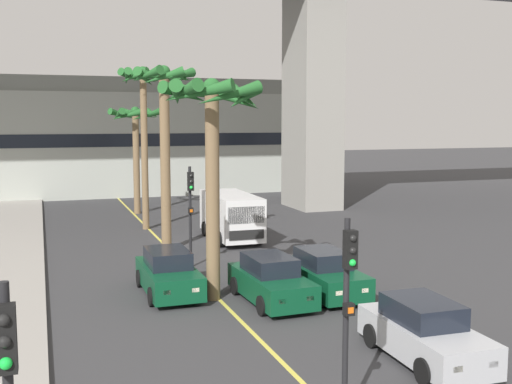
{
  "coord_description": "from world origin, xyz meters",
  "views": [
    {
      "loc": [
        -5.6,
        -2.31,
        6.12
      ],
      "look_at": [
        0.0,
        14.0,
        4.12
      ],
      "focal_mm": 44.2,
      "sensor_mm": 36.0,
      "label": 1
    }
  ],
  "objects_px": {
    "palm_tree_farthest_median": "(135,129)",
    "car_queue_third": "(271,281)",
    "traffic_light_median_near": "(348,293)",
    "palm_tree_mid_median": "(144,99)",
    "car_queue_fourth": "(324,274)",
    "car_queue_front": "(168,274)",
    "traffic_light_median_far": "(190,203)",
    "car_queue_second": "(424,333)",
    "delivery_van": "(231,215)",
    "palm_tree_far_median": "(165,111)",
    "palm_tree_near_median": "(212,123)"
  },
  "relations": [
    {
      "from": "car_queue_second",
      "to": "palm_tree_mid_median",
      "type": "distance_m",
      "value": 22.91
    },
    {
      "from": "delivery_van",
      "to": "palm_tree_near_median",
      "type": "xyz_separation_m",
      "value": [
        -3.63,
        -9.95,
        4.7
      ]
    },
    {
      "from": "car_queue_front",
      "to": "car_queue_fourth",
      "type": "height_order",
      "value": "same"
    },
    {
      "from": "car_queue_fourth",
      "to": "palm_tree_mid_median",
      "type": "bearing_deg",
      "value": 103.83
    },
    {
      "from": "delivery_van",
      "to": "palm_tree_mid_median",
      "type": "distance_m",
      "value": 8.36
    },
    {
      "from": "palm_tree_mid_median",
      "to": "palm_tree_far_median",
      "type": "xyz_separation_m",
      "value": [
        -0.01,
        -6.03,
        -0.73
      ]
    },
    {
      "from": "delivery_van",
      "to": "traffic_light_median_near",
      "type": "relative_size",
      "value": 1.25
    },
    {
      "from": "traffic_light_median_near",
      "to": "palm_tree_mid_median",
      "type": "distance_m",
      "value": 24.48
    },
    {
      "from": "palm_tree_farthest_median",
      "to": "car_queue_front",
      "type": "bearing_deg",
      "value": -95.06
    },
    {
      "from": "car_queue_second",
      "to": "delivery_van",
      "type": "bearing_deg",
      "value": 90.09
    },
    {
      "from": "car_queue_fourth",
      "to": "traffic_light_median_far",
      "type": "bearing_deg",
      "value": 122.93
    },
    {
      "from": "palm_tree_mid_median",
      "to": "palm_tree_far_median",
      "type": "bearing_deg",
      "value": -90.13
    },
    {
      "from": "palm_tree_near_median",
      "to": "car_queue_fourth",
      "type": "bearing_deg",
      "value": -9.36
    },
    {
      "from": "car_queue_second",
      "to": "car_queue_third",
      "type": "distance_m",
      "value": 6.42
    },
    {
      "from": "car_queue_front",
      "to": "palm_tree_far_median",
      "type": "height_order",
      "value": "palm_tree_far_median"
    },
    {
      "from": "car_queue_fourth",
      "to": "car_queue_front",
      "type": "bearing_deg",
      "value": 160.4
    },
    {
      "from": "traffic_light_median_near",
      "to": "palm_tree_mid_median",
      "type": "height_order",
      "value": "palm_tree_mid_median"
    },
    {
      "from": "car_queue_fourth",
      "to": "palm_tree_far_median",
      "type": "bearing_deg",
      "value": 112.22
    },
    {
      "from": "car_queue_front",
      "to": "car_queue_second",
      "type": "relative_size",
      "value": 0.99
    },
    {
      "from": "car_queue_fourth",
      "to": "palm_tree_farthest_median",
      "type": "height_order",
      "value": "palm_tree_farthest_median"
    },
    {
      "from": "car_queue_front",
      "to": "delivery_van",
      "type": "relative_size",
      "value": 0.78
    },
    {
      "from": "car_queue_front",
      "to": "palm_tree_farthest_median",
      "type": "height_order",
      "value": "palm_tree_farthest_median"
    },
    {
      "from": "traffic_light_median_far",
      "to": "palm_tree_mid_median",
      "type": "bearing_deg",
      "value": 91.5
    },
    {
      "from": "car_queue_second",
      "to": "car_queue_fourth",
      "type": "xyz_separation_m",
      "value": [
        0.19,
        6.39,
        0.0
      ]
    },
    {
      "from": "palm_tree_mid_median",
      "to": "car_queue_front",
      "type": "bearing_deg",
      "value": -95.87
    },
    {
      "from": "car_queue_third",
      "to": "delivery_van",
      "type": "bearing_deg",
      "value": 80.23
    },
    {
      "from": "traffic_light_median_near",
      "to": "traffic_light_median_far",
      "type": "height_order",
      "value": "same"
    },
    {
      "from": "palm_tree_farthest_median",
      "to": "car_queue_third",
      "type": "bearing_deg",
      "value": -86.45
    },
    {
      "from": "palm_tree_mid_median",
      "to": "car_queue_second",
      "type": "bearing_deg",
      "value": -80.64
    },
    {
      "from": "car_queue_third",
      "to": "palm_tree_farthest_median",
      "type": "relative_size",
      "value": 0.6
    },
    {
      "from": "car_queue_third",
      "to": "delivery_van",
      "type": "xyz_separation_m",
      "value": [
        1.87,
        10.85,
        0.57
      ]
    },
    {
      "from": "delivery_van",
      "to": "traffic_light_median_far",
      "type": "distance_m",
      "value": 6.3
    },
    {
      "from": "delivery_van",
      "to": "palm_tree_mid_median",
      "type": "height_order",
      "value": "palm_tree_mid_median"
    },
    {
      "from": "palm_tree_near_median",
      "to": "car_queue_third",
      "type": "bearing_deg",
      "value": -26.94
    },
    {
      "from": "traffic_light_median_far",
      "to": "palm_tree_mid_median",
      "type": "xyz_separation_m",
      "value": [
        -0.26,
        9.87,
        4.52
      ]
    },
    {
      "from": "car_queue_front",
      "to": "palm_tree_farthest_median",
      "type": "xyz_separation_m",
      "value": [
        1.72,
        19.44,
        4.78
      ]
    },
    {
      "from": "palm_tree_far_median",
      "to": "delivery_van",
      "type": "bearing_deg",
      "value": 20.68
    },
    {
      "from": "car_queue_front",
      "to": "palm_tree_far_median",
      "type": "relative_size",
      "value": 0.48
    },
    {
      "from": "car_queue_fourth",
      "to": "palm_tree_farthest_median",
      "type": "bearing_deg",
      "value": 99.13
    },
    {
      "from": "car_queue_second",
      "to": "palm_tree_farthest_median",
      "type": "distance_m",
      "value": 28.27
    },
    {
      "from": "delivery_van",
      "to": "traffic_light_median_far",
      "type": "xyz_separation_m",
      "value": [
        -3.28,
        -5.18,
        1.43
      ]
    },
    {
      "from": "car_queue_front",
      "to": "palm_tree_far_median",
      "type": "xyz_separation_m",
      "value": [
        1.37,
        7.41,
        5.79
      ]
    },
    {
      "from": "car_queue_fourth",
      "to": "palm_tree_farthest_median",
      "type": "relative_size",
      "value": 0.6
    },
    {
      "from": "traffic_light_median_near",
      "to": "traffic_light_median_far",
      "type": "relative_size",
      "value": 1.0
    },
    {
      "from": "car_queue_second",
      "to": "traffic_light_median_near",
      "type": "distance_m",
      "value": 4.63
    },
    {
      "from": "car_queue_third",
      "to": "car_queue_front",
      "type": "bearing_deg",
      "value": 145.61
    },
    {
      "from": "traffic_light_median_near",
      "to": "traffic_light_median_far",
      "type": "distance_m",
      "value": 14.19
    },
    {
      "from": "traffic_light_median_far",
      "to": "delivery_van",
      "type": "bearing_deg",
      "value": 57.62
    },
    {
      "from": "traffic_light_median_near",
      "to": "palm_tree_mid_median",
      "type": "bearing_deg",
      "value": 90.34
    },
    {
      "from": "delivery_van",
      "to": "palm_tree_mid_median",
      "type": "bearing_deg",
      "value": 127.08
    }
  ]
}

